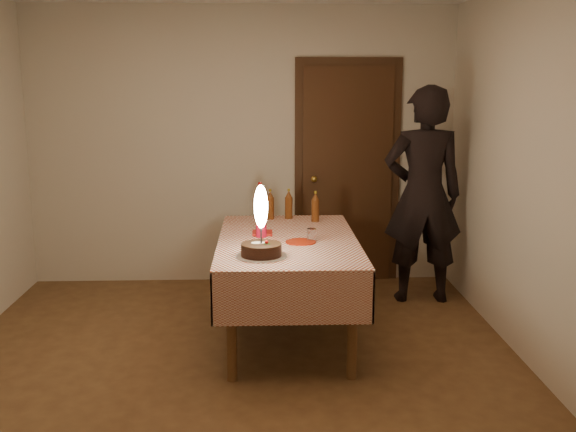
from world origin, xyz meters
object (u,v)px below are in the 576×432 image
object	(u,v)px
dining_table	(288,252)
amber_bottle_right	(315,207)
amber_bottle_left	(270,205)
amber_bottle_mid	(289,205)
cola_bottle	(260,202)
birthday_cake	(261,239)
clear_cup	(312,235)
red_cup	(261,230)
red_plate	(301,242)
photographer	(423,195)

from	to	relation	value
dining_table	amber_bottle_right	distance (m)	0.69
amber_bottle_left	amber_bottle_mid	world-z (taller)	same
amber_bottle_mid	cola_bottle	bearing A→B (deg)	-170.52
birthday_cake	clear_cup	bearing A→B (deg)	49.69
cola_bottle	birthday_cake	bearing A→B (deg)	-89.54
red_cup	amber_bottle_left	xyz separation A→B (m)	(0.08, 0.66, 0.07)
red_plate	red_cup	xyz separation A→B (m)	(-0.28, 0.19, 0.05)
red_plate	amber_bottle_left	world-z (taller)	amber_bottle_left
red_cup	clear_cup	world-z (taller)	red_cup
red_cup	amber_bottle_left	distance (m)	0.66
cola_bottle	amber_bottle_mid	world-z (taller)	cola_bottle
red_plate	cola_bottle	distance (m)	0.88
photographer	red_cup	bearing A→B (deg)	-150.85
dining_table	amber_bottle_right	bearing A→B (deg)	67.44
amber_bottle_right	photographer	size ratio (longest dim) A/B	0.14
red_cup	amber_bottle_mid	distance (m)	0.71
cola_bottle	red_cup	bearing A→B (deg)	-89.20
cola_bottle	photographer	distance (m)	1.42
dining_table	amber_bottle_left	world-z (taller)	amber_bottle_left
birthday_cake	amber_bottle_left	size ratio (longest dim) A/B	1.89
amber_bottle_right	amber_bottle_mid	size ratio (longest dim) A/B	1.00
amber_bottle_mid	dining_table	bearing A→B (deg)	-92.79
dining_table	red_cup	world-z (taller)	red_cup
amber_bottle_mid	photographer	xyz separation A→B (m)	(1.17, 0.11, 0.06)
clear_cup	red_cup	bearing A→B (deg)	159.93
clear_cup	photographer	size ratio (longest dim) A/B	0.05
cola_bottle	photographer	size ratio (longest dim) A/B	0.17
red_cup	photographer	xyz separation A→B (m)	(1.40, 0.78, 0.12)
dining_table	cola_bottle	bearing A→B (deg)	106.42
cola_bottle	clear_cup	bearing A→B (deg)	-63.74
red_plate	clear_cup	world-z (taller)	clear_cup
red_cup	birthday_cake	bearing A→B (deg)	-89.91
red_cup	amber_bottle_mid	xyz separation A→B (m)	(0.23, 0.67, 0.07)
birthday_cake	red_plate	size ratio (longest dim) A/B	2.19
red_plate	photographer	xyz separation A→B (m)	(1.11, 0.97, 0.17)
red_cup	amber_bottle_right	world-z (taller)	amber_bottle_right
red_plate	amber_bottle_mid	size ratio (longest dim) A/B	0.86
red_plate	photographer	bearing A→B (deg)	40.93
dining_table	red_plate	xyz separation A→B (m)	(0.09, -0.12, 0.11)
red_plate	red_cup	size ratio (longest dim) A/B	2.20
dining_table	amber_bottle_mid	world-z (taller)	amber_bottle_mid
red_cup	photographer	size ratio (longest dim) A/B	0.05
amber_bottle_right	red_plate	bearing A→B (deg)	-102.60
clear_cup	photographer	bearing A→B (deg)	41.59
dining_table	photographer	bearing A→B (deg)	35.11
birthday_cake	cola_bottle	distance (m)	1.20
red_plate	amber_bottle_right	xyz separation A→B (m)	(0.16, 0.72, 0.11)
clear_cup	amber_bottle_mid	distance (m)	0.82
amber_bottle_right	amber_bottle_mid	xyz separation A→B (m)	(-0.21, 0.13, 0.00)
birthday_cake	red_plate	distance (m)	0.49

